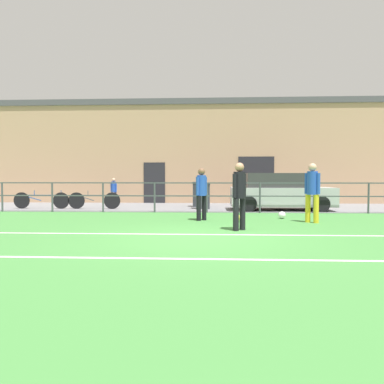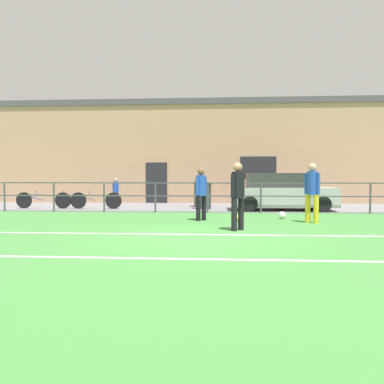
{
  "view_description": "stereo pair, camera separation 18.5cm",
  "coord_description": "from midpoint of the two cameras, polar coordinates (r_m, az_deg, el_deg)",
  "views": [
    {
      "loc": [
        0.2,
        -8.35,
        1.35
      ],
      "look_at": [
        -0.47,
        4.15,
        0.86
      ],
      "focal_mm": 35.45,
      "sensor_mm": 36.0,
      "label": 1
    },
    {
      "loc": [
        0.39,
        -8.34,
        1.35
      ],
      "look_at": [
        -0.47,
        4.15,
        0.86
      ],
      "focal_mm": 35.45,
      "sensor_mm": 36.0,
      "label": 2
    }
  ],
  "objects": [
    {
      "name": "bicycle_parked_0",
      "position": [
        17.2,
        -22.03,
        -1.14
      ],
      "size": [
        2.39,
        0.04,
        0.78
      ],
      "color": "black",
      "rests_on": "pavement_strip"
    },
    {
      "name": "ground",
      "position": [
        8.46,
        1.04,
        -7.06
      ],
      "size": [
        60.0,
        44.0,
        0.04
      ],
      "primitive_type": "cube",
      "color": "#42843D"
    },
    {
      "name": "soccer_ball_spare",
      "position": [
        12.64,
        12.97,
        -3.4
      ],
      "size": [
        0.23,
        0.23,
        0.23
      ],
      "primitive_type": "sphere",
      "color": "white",
      "rests_on": "ground"
    },
    {
      "name": "parked_car_red",
      "position": [
        15.69,
        12.79,
        -0.07
      ],
      "size": [
        4.07,
        1.77,
        1.49
      ],
      "color": "#B7B7BC",
      "rests_on": "pavement_strip"
    },
    {
      "name": "spectator_child",
      "position": [
        18.6,
        -11.98,
        0.36
      ],
      "size": [
        0.33,
        0.23,
        1.29
      ],
      "rotation": [
        0.0,
        0.0,
        2.76
      ],
      "color": "#232D4C",
      "rests_on": "pavement_strip"
    },
    {
      "name": "field_line_hash",
      "position": [
        6.33,
        0.33,
        -10.04
      ],
      "size": [
        36.0,
        0.11,
        0.0
      ],
      "primitive_type": "cube",
      "color": "white",
      "rests_on": "ground"
    },
    {
      "name": "trash_bin_0",
      "position": [
        17.01,
        0.86,
        -0.33
      ],
      "size": [
        0.63,
        0.54,
        1.11
      ],
      "color": "#33383D",
      "rests_on": "pavement_strip"
    },
    {
      "name": "soccer_ball_match",
      "position": [
        11.66,
        6.32,
        -3.87
      ],
      "size": [
        0.22,
        0.22,
        0.22
      ],
      "primitive_type": "sphere",
      "color": "#E5E04C",
      "rests_on": "ground"
    },
    {
      "name": "perimeter_fence",
      "position": [
        14.36,
        1.89,
        -0.15
      ],
      "size": [
        36.07,
        0.07,
        1.15
      ],
      "color": "#474C51",
      "rests_on": "ground"
    },
    {
      "name": "trash_bin_1",
      "position": [
        15.89,
        1.34,
        -0.59
      ],
      "size": [
        0.6,
        0.51,
        1.07
      ],
      "color": "#33383D",
      "rests_on": "pavement_strip"
    },
    {
      "name": "bicycle_parked_1",
      "position": [
        16.37,
        -14.82,
        -1.22
      ],
      "size": [
        2.2,
        0.04,
        0.78
      ],
      "color": "black",
      "rests_on": "pavement_strip"
    },
    {
      "name": "player_goalkeeper",
      "position": [
        9.63,
        6.59,
        0.0
      ],
      "size": [
        0.36,
        0.37,
        1.72
      ],
      "rotation": [
        0.0,
        0.0,
        0.8
      ],
      "color": "black",
      "rests_on": "ground"
    },
    {
      "name": "player_winger",
      "position": [
        11.76,
        0.99,
        0.18
      ],
      "size": [
        0.34,
        0.35,
        1.63
      ],
      "rotation": [
        0.0,
        0.0,
        3.97
      ],
      "color": "black",
      "rests_on": "ground"
    },
    {
      "name": "clubhouse_facade",
      "position": [
        20.59,
        2.25,
        5.98
      ],
      "size": [
        28.0,
        2.56,
        5.36
      ],
      "color": "tan",
      "rests_on": "ground"
    },
    {
      "name": "pavement_strip",
      "position": [
        16.9,
        2.06,
        -2.29
      ],
      "size": [
        48.0,
        5.0,
        0.02
      ],
      "primitive_type": "cube",
      "color": "slate",
      "rests_on": "ground"
    },
    {
      "name": "field_line_touchline",
      "position": [
        8.95,
        1.15,
        -6.4
      ],
      "size": [
        36.0,
        0.11,
        0.0
      ],
      "primitive_type": "cube",
      "color": "white",
      "rests_on": "ground"
    },
    {
      "name": "player_striker",
      "position": [
        11.7,
        17.21,
        0.44
      ],
      "size": [
        0.39,
        0.35,
        1.76
      ],
      "rotation": [
        0.0,
        0.0,
        5.57
      ],
      "color": "gold",
      "rests_on": "ground"
    }
  ]
}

